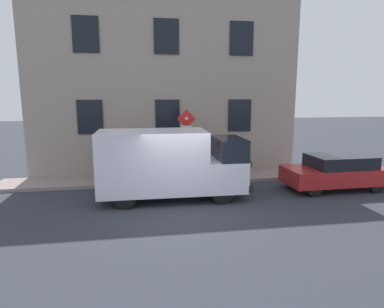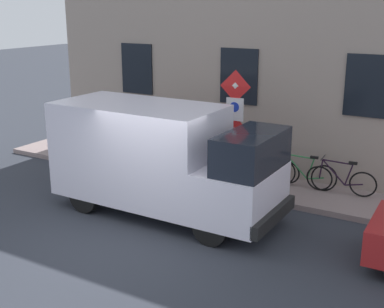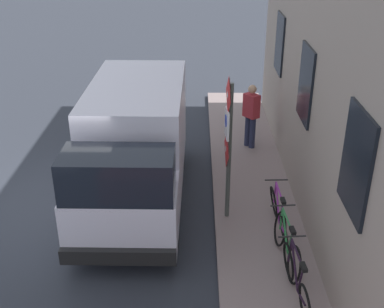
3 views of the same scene
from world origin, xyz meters
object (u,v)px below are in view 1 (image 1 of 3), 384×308
sign_post_stacked (186,138)px  bicycle_purple (194,166)px  bicycle_black (235,165)px  bicycle_green (215,166)px  delivery_van (169,163)px  parked_hatchback (336,171)px  pedestrian (105,158)px

sign_post_stacked → bicycle_purple: size_ratio=1.69×
bicycle_black → bicycle_green: (-0.00, 0.95, 0.00)m
delivery_van → parked_hatchback: size_ratio=1.32×
parked_hatchback → bicycle_green: (2.77, 4.33, -0.22)m
pedestrian → bicycle_green: bearing=54.7°
sign_post_stacked → bicycle_purple: sign_post_stacked is taller
pedestrian → bicycle_black: bearing=54.3°
sign_post_stacked → bicycle_purple: (1.02, -0.52, -1.47)m
delivery_van → bicycle_green: (2.92, -2.37, -0.82)m
sign_post_stacked → delivery_van: 2.20m
bicycle_purple → pedestrian: pedestrian is taller
bicycle_black → bicycle_purple: bearing=-4.2°
parked_hatchback → bicycle_black: (2.77, 3.37, -0.22)m
bicycle_green → sign_post_stacked: bearing=30.6°
sign_post_stacked → pedestrian: sign_post_stacked is taller
parked_hatchback → bicycle_black: bearing=-40.6°
delivery_van → bicycle_green: size_ratio=3.12×
delivery_van → pedestrian: size_ratio=3.11×
sign_post_stacked → bicycle_black: bearing=-67.1°
bicycle_black → bicycle_green: same height
bicycle_purple → bicycle_green: bearing=177.9°
parked_hatchback → bicycle_black: size_ratio=2.35×
pedestrian → delivery_van: bearing=5.0°
bicycle_green → bicycle_purple: same height
parked_hatchback → delivery_van: bearing=0.1°
sign_post_stacked → delivery_van: bearing=154.6°
bicycle_green → bicycle_black: bearing=175.8°
parked_hatchback → bicycle_green: parked_hatchback is taller
bicycle_black → pedestrian: bearing=-2.4°
bicycle_purple → pedestrian: 3.97m
bicycle_purple → bicycle_black: bearing=177.9°
sign_post_stacked → bicycle_black: sign_post_stacked is taller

